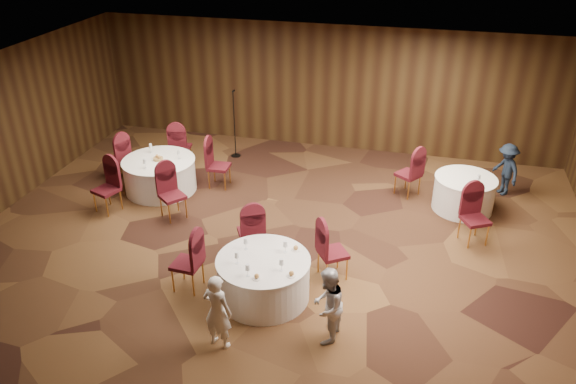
% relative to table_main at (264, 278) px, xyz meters
% --- Properties ---
extents(ground, '(12.00, 12.00, 0.00)m').
position_rel_table_main_xyz_m(ground, '(-0.21, 1.51, -0.38)').
color(ground, black).
rests_on(ground, ground).
extents(room_shell, '(12.00, 12.00, 12.00)m').
position_rel_table_main_xyz_m(room_shell, '(-0.21, 1.51, 1.59)').
color(room_shell, silver).
rests_on(room_shell, ground).
extents(table_main, '(1.56, 1.56, 0.74)m').
position_rel_table_main_xyz_m(table_main, '(0.00, 0.00, 0.00)').
color(table_main, silver).
rests_on(table_main, ground).
extents(table_left, '(1.63, 1.63, 0.74)m').
position_rel_table_main_xyz_m(table_left, '(-3.36, 3.11, 0.00)').
color(table_left, silver).
rests_on(table_left, ground).
extents(table_right, '(1.29, 1.29, 0.74)m').
position_rel_table_main_xyz_m(table_right, '(3.29, 3.88, -0.00)').
color(table_right, silver).
rests_on(table_right, ground).
extents(chairs_main, '(2.97, 1.83, 1.00)m').
position_rel_table_main_xyz_m(chairs_main, '(-0.29, 0.62, 0.12)').
color(chairs_main, '#3A0B0D').
rests_on(chairs_main, ground).
extents(chairs_left, '(3.03, 3.08, 1.00)m').
position_rel_table_main_xyz_m(chairs_left, '(-3.33, 3.08, 0.12)').
color(chairs_left, '#3A0B0D').
rests_on(chairs_left, ground).
extents(chairs_right, '(2.08, 2.39, 1.00)m').
position_rel_table_main_xyz_m(chairs_right, '(2.78, 3.43, 0.12)').
color(chairs_right, '#3A0B0D').
rests_on(chairs_right, ground).
extents(tabletop_main, '(1.04, 1.06, 0.22)m').
position_rel_table_main_xyz_m(tabletop_main, '(0.13, -0.10, 0.47)').
color(tabletop_main, silver).
rests_on(tabletop_main, table_main).
extents(tabletop_left, '(0.84, 0.86, 0.22)m').
position_rel_table_main_xyz_m(tabletop_left, '(-3.36, 3.12, 0.45)').
color(tabletop_left, silver).
rests_on(tabletop_left, table_left).
extents(tabletop_right, '(0.08, 0.08, 0.22)m').
position_rel_table_main_xyz_m(tabletop_right, '(3.51, 3.66, 0.52)').
color(tabletop_right, silver).
rests_on(tabletop_right, table_right).
extents(mic_stand, '(0.24, 0.24, 1.75)m').
position_rel_table_main_xyz_m(mic_stand, '(-2.31, 5.28, 0.15)').
color(mic_stand, black).
rests_on(mic_stand, ground).
extents(woman_a, '(0.51, 0.39, 1.26)m').
position_rel_table_main_xyz_m(woman_a, '(-0.32, -1.26, 0.26)').
color(woman_a, silver).
rests_on(woman_a, ground).
extents(woman_b, '(0.53, 0.65, 1.26)m').
position_rel_table_main_xyz_m(woman_b, '(1.21, -0.74, 0.25)').
color(woman_b, silver).
rests_on(woman_b, ground).
extents(man_c, '(0.78, 0.89, 1.20)m').
position_rel_table_main_xyz_m(man_c, '(4.18, 4.82, 0.23)').
color(man_c, black).
rests_on(man_c, ground).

